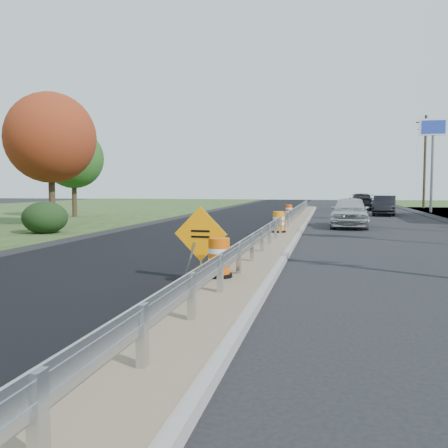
% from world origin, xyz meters
% --- Properties ---
extents(ground, '(140.00, 140.00, 0.00)m').
position_xyz_m(ground, '(0.00, 0.00, 0.00)').
color(ground, black).
rests_on(ground, ground).
extents(milled_overlay, '(7.20, 120.00, 0.01)m').
position_xyz_m(milled_overlay, '(-4.40, 10.00, 0.01)').
color(milled_overlay, black).
rests_on(milled_overlay, ground).
extents(median, '(1.60, 55.00, 0.23)m').
position_xyz_m(median, '(0.00, 8.00, 0.11)').
color(median, gray).
rests_on(median, ground).
extents(guardrail, '(0.10, 46.15, 0.72)m').
position_xyz_m(guardrail, '(0.00, 9.00, 0.73)').
color(guardrail, silver).
rests_on(guardrail, median).
extents(pylon_sign_north, '(2.20, 0.30, 7.90)m').
position_xyz_m(pylon_sign_north, '(10.50, 30.00, 6.48)').
color(pylon_sign_north, slate).
rests_on(pylon_sign_north, ground).
extents(utility_pole_north, '(1.90, 0.26, 9.40)m').
position_xyz_m(utility_pole_north, '(11.50, 39.00, 4.93)').
color(utility_pole_north, '#473523').
rests_on(utility_pole_north, ground).
extents(hedge_north, '(2.09, 2.09, 1.52)m').
position_xyz_m(hedge_north, '(-11.00, 6.00, 0.76)').
color(hedge_north, black).
rests_on(hedge_north, ground).
extents(tree_near_red, '(4.95, 4.95, 7.35)m').
position_xyz_m(tree_near_red, '(-13.00, 10.00, 4.86)').
color(tree_near_red, '#473523').
rests_on(tree_near_red, ground).
extents(tree_near_back, '(4.29, 4.29, 6.37)m').
position_xyz_m(tree_near_back, '(-16.00, 18.00, 4.21)').
color(tree_near_back, '#473523').
rests_on(tree_near_back, ground).
extents(caution_sign, '(1.27, 0.53, 1.75)m').
position_xyz_m(caution_sign, '(-0.90, -3.98, 0.45)').
color(caution_sign, white).
rests_on(caution_sign, ground).
extents(barrel_median_near, '(0.58, 0.58, 0.86)m').
position_xyz_m(barrel_median_near, '(-0.35, -4.52, 0.64)').
color(barrel_median_near, black).
rests_on(barrel_median_near, median).
extents(barrel_median_mid, '(0.62, 0.62, 0.90)m').
position_xyz_m(barrel_median_mid, '(-0.12, 6.43, 0.66)').
color(barrel_median_mid, black).
rests_on(barrel_median_mid, median).
extents(barrel_median_far, '(0.55, 0.55, 0.80)m').
position_xyz_m(barrel_median_far, '(-0.55, 17.57, 0.62)').
color(barrel_median_far, black).
rests_on(barrel_median_far, median).
extents(car_silver, '(2.25, 5.05, 1.69)m').
position_xyz_m(car_silver, '(3.11, 12.78, 0.84)').
color(car_silver, '#BCBCC1').
rests_on(car_silver, ground).
extents(car_dark_mid, '(2.23, 4.78, 1.52)m').
position_xyz_m(car_dark_mid, '(6.20, 24.98, 0.76)').
color(car_dark_mid, black).
rests_on(car_dark_mid, ground).
extents(car_dark_far, '(2.29, 5.43, 1.56)m').
position_xyz_m(car_dark_far, '(4.99, 33.42, 0.78)').
color(car_dark_far, black).
rests_on(car_dark_far, ground).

